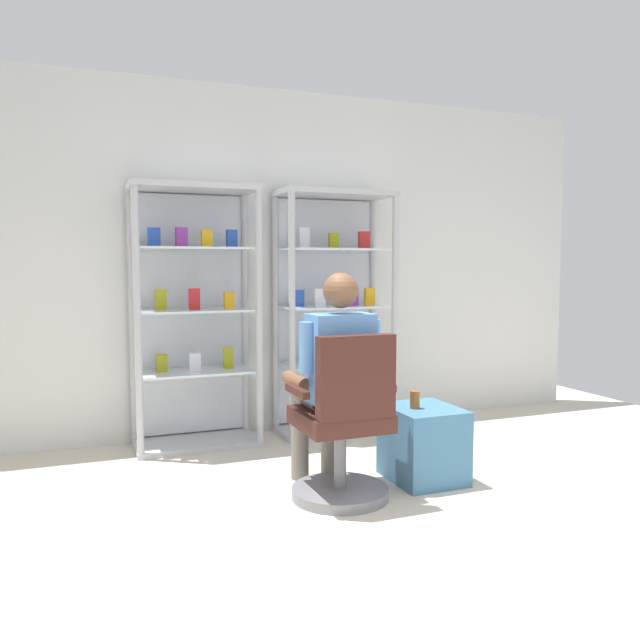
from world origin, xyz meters
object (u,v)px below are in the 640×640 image
object	(u,v)px
display_cabinet_right	(332,311)
tea_glass	(415,400)
storage_crate	(423,444)
seated_shopkeeper	(333,372)
office_chair	(344,433)
display_cabinet_left	(193,315)

from	to	relation	value
display_cabinet_right	tea_glass	bearing A→B (deg)	-90.26
display_cabinet_right	storage_crate	distance (m)	1.52
seated_shopkeeper	office_chair	bearing A→B (deg)	-89.72
display_cabinet_left	office_chair	bearing A→B (deg)	-69.23
seated_shopkeeper	tea_glass	world-z (taller)	seated_shopkeeper
seated_shopkeeper	tea_glass	distance (m)	0.57
display_cabinet_right	office_chair	distance (m)	1.68
seated_shopkeeper	tea_glass	size ratio (longest dim) A/B	11.88
display_cabinet_right	storage_crate	xyz separation A→B (m)	(0.06, -1.33, -0.73)
storage_crate	tea_glass	distance (m)	0.29
display_cabinet_right	tea_glass	world-z (taller)	display_cabinet_right
display_cabinet_left	office_chair	world-z (taller)	display_cabinet_left
display_cabinet_right	tea_glass	xyz separation A→B (m)	(-0.01, -1.34, -0.45)
office_chair	storage_crate	world-z (taller)	office_chair
office_chair	tea_glass	bearing A→B (deg)	15.05
display_cabinet_left	tea_glass	distance (m)	1.79
seated_shopkeeper	tea_glass	bearing A→B (deg)	-2.16
office_chair	storage_crate	distance (m)	0.64
display_cabinet_right	storage_crate	bearing A→B (deg)	-87.33
seated_shopkeeper	storage_crate	bearing A→B (deg)	-1.04
seated_shopkeeper	storage_crate	size ratio (longest dim) A/B	2.71
office_chair	tea_glass	world-z (taller)	office_chair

